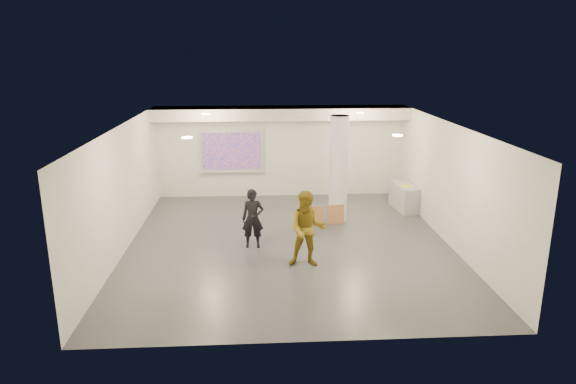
{
  "coord_description": "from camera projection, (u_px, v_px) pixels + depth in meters",
  "views": [
    {
      "loc": [
        -0.76,
        -12.07,
        4.72
      ],
      "look_at": [
        0.0,
        0.4,
        1.25
      ],
      "focal_mm": 32.0,
      "sensor_mm": 36.0,
      "label": 1
    }
  ],
  "objects": [
    {
      "name": "wall_left",
      "position": [
        123.0,
        189.0,
        12.28
      ],
      "size": [
        0.01,
        9.0,
        3.0
      ],
      "primitive_type": "cube",
      "color": "silver",
      "rests_on": "floor"
    },
    {
      "name": "credenza",
      "position": [
        405.0,
        197.0,
        15.63
      ],
      "size": [
        0.69,
        1.39,
        0.78
      ],
      "primitive_type": "cube",
      "rotation": [
        0.0,
        0.0,
        0.1
      ],
      "color": "#9A9C9F",
      "rests_on": "floor"
    },
    {
      "name": "postit_pad",
      "position": [
        407.0,
        187.0,
        15.25
      ],
      "size": [
        0.26,
        0.32,
        0.03
      ],
      "primitive_type": "cube",
      "rotation": [
        0.0,
        0.0,
        0.23
      ],
      "color": "#FFF015",
      "rests_on": "credenza"
    },
    {
      "name": "floor",
      "position": [
        289.0,
        244.0,
        12.92
      ],
      "size": [
        8.0,
        9.0,
        0.01
      ],
      "primitive_type": "cube",
      "color": "#36393E",
      "rests_on": "ground"
    },
    {
      "name": "downlight_nw",
      "position": [
        205.0,
        114.0,
        14.39
      ],
      "size": [
        0.22,
        0.22,
        0.02
      ],
      "primitive_type": "cylinder",
      "color": "#F6E191",
      "rests_on": "ceiling"
    },
    {
      "name": "papers_stack",
      "position": [
        409.0,
        187.0,
        15.2
      ],
      "size": [
        0.35,
        0.4,
        0.02
      ],
      "primitive_type": "cube",
      "rotation": [
        0.0,
        0.0,
        -0.26
      ],
      "color": "silver",
      "rests_on": "credenza"
    },
    {
      "name": "cardboard_front",
      "position": [
        316.0,
        215.0,
        14.35
      ],
      "size": [
        0.45,
        0.14,
        0.5
      ],
      "primitive_type": "cube",
      "rotation": [
        -0.19,
        0.0,
        0.01
      ],
      "color": "#9D6942",
      "rests_on": "floor"
    },
    {
      "name": "downlight_sw",
      "position": [
        187.0,
        137.0,
        10.55
      ],
      "size": [
        0.22,
        0.22,
        0.02
      ],
      "primitive_type": "cylinder",
      "color": "#F6E191",
      "rests_on": "ceiling"
    },
    {
      "name": "woman",
      "position": [
        253.0,
        219.0,
        12.54
      ],
      "size": [
        0.55,
        0.37,
        1.47
      ],
      "primitive_type": "imported",
      "rotation": [
        0.0,
        0.0,
        -0.03
      ],
      "color": "black",
      "rests_on": "floor"
    },
    {
      "name": "soffit_band",
      "position": [
        281.0,
        113.0,
        15.96
      ],
      "size": [
        8.0,
        1.1,
        0.36
      ],
      "primitive_type": "cube",
      "color": "silver",
      "rests_on": "ceiling"
    },
    {
      "name": "projection_screen",
      "position": [
        232.0,
        151.0,
        16.7
      ],
      "size": [
        2.1,
        0.13,
        1.42
      ],
      "color": "silver",
      "rests_on": "wall_back"
    },
    {
      "name": "cardboard_back",
      "position": [
        335.0,
        214.0,
        14.35
      ],
      "size": [
        0.51,
        0.16,
        0.55
      ],
      "primitive_type": "cube",
      "rotation": [
        -0.09,
        0.0,
        0.14
      ],
      "color": "#9D6942",
      "rests_on": "floor"
    },
    {
      "name": "downlight_se",
      "position": [
        398.0,
        135.0,
        10.8
      ],
      "size": [
        0.22,
        0.22,
        0.02
      ],
      "primitive_type": "cylinder",
      "color": "#F6E191",
      "rests_on": "ceiling"
    },
    {
      "name": "downlight_ne",
      "position": [
        360.0,
        113.0,
        14.65
      ],
      "size": [
        0.22,
        0.22,
        0.02
      ],
      "primitive_type": "cylinder",
      "color": "#F6E191",
      "rests_on": "ceiling"
    },
    {
      "name": "wall_front",
      "position": [
        307.0,
        259.0,
        8.19
      ],
      "size": [
        8.0,
        0.01,
        3.0
      ],
      "primitive_type": "cube",
      "color": "silver",
      "rests_on": "floor"
    },
    {
      "name": "wall_right",
      "position": [
        449.0,
        184.0,
        12.75
      ],
      "size": [
        0.01,
        9.0,
        3.0
      ],
      "primitive_type": "cube",
      "color": "silver",
      "rests_on": "floor"
    },
    {
      "name": "column",
      "position": [
        338.0,
        169.0,
        14.33
      ],
      "size": [
        0.52,
        0.52,
        3.0
      ],
      "primitive_type": "cylinder",
      "color": "white",
      "rests_on": "floor"
    },
    {
      "name": "wall_back",
      "position": [
        280.0,
        151.0,
        16.84
      ],
      "size": [
        8.0,
        0.01,
        3.0
      ],
      "primitive_type": "cube",
      "color": "silver",
      "rests_on": "floor"
    },
    {
      "name": "ceiling",
      "position": [
        289.0,
        125.0,
        12.11
      ],
      "size": [
        8.0,
        9.0,
        0.01
      ],
      "primitive_type": "cube",
      "color": "silver",
      "rests_on": "floor"
    },
    {
      "name": "man",
      "position": [
        307.0,
        229.0,
        11.41
      ],
      "size": [
        0.91,
        0.75,
        1.74
      ],
      "primitive_type": "imported",
      "rotation": [
        0.0,
        0.0,
        -0.11
      ],
      "color": "olive",
      "rests_on": "floor"
    }
  ]
}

